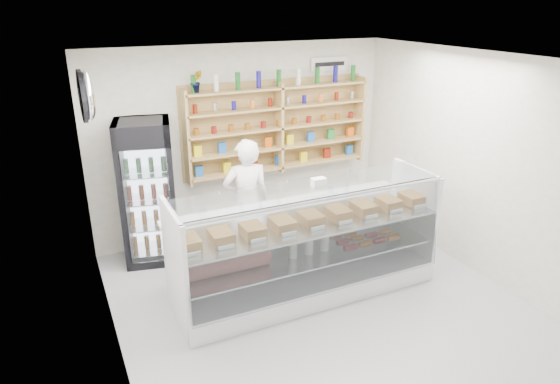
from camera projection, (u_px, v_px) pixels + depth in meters
room at (331, 198)px, 5.25m from camera, size 5.00×5.00×5.00m
display_counter at (306, 264)px, 6.02m from camera, size 3.19×0.95×1.39m
shop_worker at (247, 202)px, 6.61m from camera, size 0.68×0.50×1.71m
drinks_cooler at (148, 192)px, 6.60m from camera, size 0.83×0.81×1.94m
wall_shelving at (279, 127)px, 7.35m from camera, size 2.84×0.28×1.33m
potted_plant at (196, 81)px, 6.60m from camera, size 0.17×0.14×0.30m
security_mirror at (87, 96)px, 5.01m from camera, size 0.15×0.50×0.50m
wall_sign at (329, 64)px, 7.51m from camera, size 0.62×0.03×0.20m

